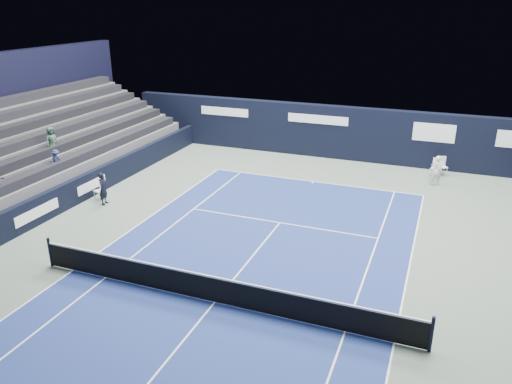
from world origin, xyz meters
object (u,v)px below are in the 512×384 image
Objects in this scene: line_judge_chair at (100,188)px; tennis_net at (214,289)px; folding_chair_back_a at (442,163)px; folding_chair_back_b at (436,166)px; tennis_player at (436,170)px.

tennis_net is (8.80, -5.93, -0.02)m from line_judge_chair.
folding_chair_back_a is 0.48m from folding_chair_back_b.
tennis_player reaches higher than line_judge_chair.
line_judge_chair is at bearing 146.00° from tennis_net.
tennis_net is 14.93m from tennis_player.
folding_chair_back_b is at bearing 51.48° from line_judge_chair.
folding_chair_back_a reaches higher than folding_chair_back_b.
folding_chair_back_a is 16.69m from tennis_net.
folding_chair_back_a is 0.65× the size of tennis_player.
tennis_player is (0.06, -1.44, 0.22)m from folding_chair_back_b.
tennis_net is at bearing -98.27° from folding_chair_back_b.
line_judge_chair is 16.63m from tennis_player.
tennis_player reaches higher than folding_chair_back_b.
folding_chair_back_b is 1.04× the size of line_judge_chair.
line_judge_chair is 0.60× the size of tennis_player.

